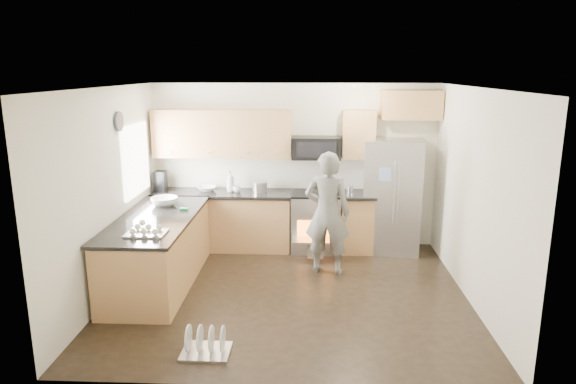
{
  "coord_description": "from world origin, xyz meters",
  "views": [
    {
      "loc": [
        0.27,
        -6.11,
        2.81
      ],
      "look_at": [
        -0.03,
        0.5,
        1.22
      ],
      "focal_mm": 32.0,
      "sensor_mm": 36.0,
      "label": 1
    }
  ],
  "objects_px": {
    "stove_range": "(316,208)",
    "dish_rack": "(206,346)",
    "refrigerator": "(392,196)",
    "person": "(327,213)"
  },
  "relations": [
    {
      "from": "stove_range",
      "to": "dish_rack",
      "type": "height_order",
      "value": "stove_range"
    },
    {
      "from": "stove_range",
      "to": "refrigerator",
      "type": "height_order",
      "value": "stove_range"
    },
    {
      "from": "stove_range",
      "to": "refrigerator",
      "type": "xyz_separation_m",
      "value": [
        1.19,
        0.01,
        0.21
      ]
    },
    {
      "from": "refrigerator",
      "to": "dish_rack",
      "type": "xyz_separation_m",
      "value": [
        -2.31,
        -3.16,
        -0.81
      ]
    },
    {
      "from": "stove_range",
      "to": "dish_rack",
      "type": "bearing_deg",
      "value": -109.64
    },
    {
      "from": "stove_range",
      "to": "dish_rack",
      "type": "relative_size",
      "value": 3.64
    },
    {
      "from": "stove_range",
      "to": "refrigerator",
      "type": "relative_size",
      "value": 1.01
    },
    {
      "from": "person",
      "to": "dish_rack",
      "type": "distance_m",
      "value": 2.67
    },
    {
      "from": "dish_rack",
      "to": "stove_range",
      "type": "bearing_deg",
      "value": 70.36
    },
    {
      "from": "person",
      "to": "dish_rack",
      "type": "relative_size",
      "value": 3.52
    }
  ]
}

